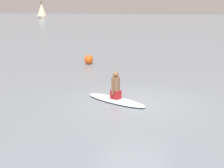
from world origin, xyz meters
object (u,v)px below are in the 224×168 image
at_px(person_paddler, 116,86).
at_px(buoy_marker, 89,60).
at_px(sailboat_far_right, 42,10).
at_px(surfboard, 116,100).

xyz_separation_m(person_paddler, buoy_marker, (-4.31, 7.11, -0.30)).
distance_m(sailboat_far_right, buoy_marker, 98.64).
xyz_separation_m(sailboat_far_right, buoy_marker, (55.27, -81.66, -2.65)).
height_order(surfboard, person_paddler, person_paddler).
bearing_deg(surfboard, buoy_marker, 142.78).
height_order(surfboard, buoy_marker, buoy_marker).
bearing_deg(buoy_marker, sailboat_far_right, 124.09).
bearing_deg(buoy_marker, person_paddler, -58.76).
bearing_deg(sailboat_far_right, surfboard, -4.84).
height_order(sailboat_far_right, buoy_marker, sailboat_far_right).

